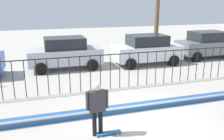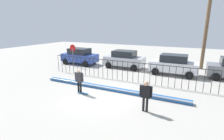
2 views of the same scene
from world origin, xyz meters
name	(u,v)px [view 1 (image 1 of 2)]	position (x,y,z in m)	size (l,w,h in m)	color
ground_plane	(138,120)	(0.00, 0.00, 0.00)	(60.00, 60.00, 0.00)	#ADA89E
bowl_coping_ledge	(130,108)	(0.00, 0.83, 0.12)	(11.00, 0.40, 0.27)	#235699
perimeter_fence	(110,68)	(0.00, 3.33, 1.03)	(14.04, 0.04, 1.66)	black
skateboarder	(97,104)	(-1.57, -0.51, 1.02)	(0.69, 0.26, 1.71)	black
skateboard	(108,133)	(-1.25, -0.59, 0.06)	(0.80, 0.20, 0.07)	#26598C
parked_car_silver	(65,53)	(-1.55, 7.60, 0.97)	(4.30, 2.12, 1.90)	#B7BABF
parked_car_white	(147,49)	(3.62, 7.14, 0.97)	(4.30, 2.12, 1.90)	silver
parked_car_gray	(207,44)	(8.57, 7.58, 0.97)	(4.30, 2.12, 1.90)	slate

